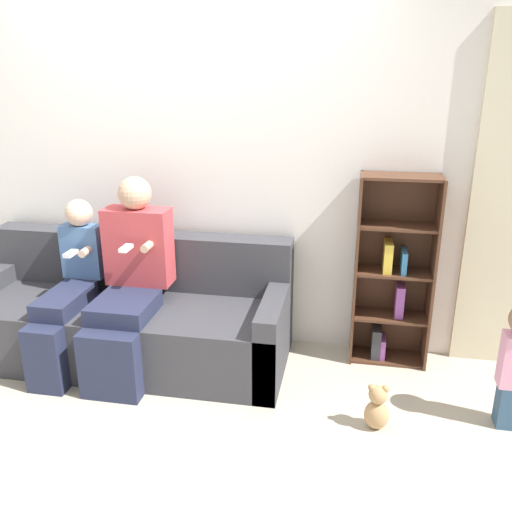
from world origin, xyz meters
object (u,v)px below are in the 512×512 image
couch (130,318)px  bookshelf (392,277)px  adult_seated (130,275)px  teddy_bear (377,408)px  child_seated (68,288)px

couch → bookshelf: bookshelf is taller
adult_seated → teddy_bear: adult_seated is taller
child_seated → bookshelf: bookshelf is taller
couch → child_seated: size_ratio=2.00×
couch → bookshelf: 1.79m
couch → child_seated: 0.46m
child_seated → bookshelf: (2.08, 0.47, 0.05)m
couch → teddy_bear: couch is taller
adult_seated → teddy_bear: size_ratio=4.49×
couch → adult_seated: 0.39m
couch → child_seated: (-0.34, -0.17, 0.26)m
bookshelf → teddy_bear: 0.95m
adult_seated → teddy_bear: bearing=-14.2°
teddy_bear → adult_seated: bearing=165.8°
couch → adult_seated: adult_seated is taller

